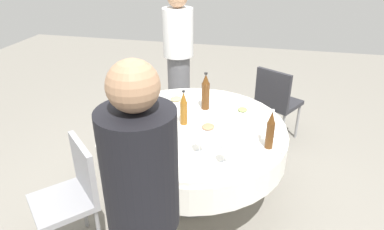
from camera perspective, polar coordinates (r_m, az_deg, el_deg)
The scene contains 21 objects.
ground_plane at distance 3.20m, azimuth 0.00°, elevation -13.22°, with size 10.00×10.00×0.00m, color gray.
dining_table at distance 2.85m, azimuth 0.00°, elevation -4.07°, with size 1.54×1.54×0.74m.
bottle_dark_green_far at distance 2.77m, azimuth -9.56°, elevation 0.69°, with size 0.07×0.07×0.25m.
bottle_amber_east at distance 2.73m, azimuth -1.39°, elevation 1.04°, with size 0.06×0.06×0.29m.
bottle_clear_right at distance 2.57m, azimuth -3.84°, elevation -0.76°, with size 0.07×0.07×0.28m.
bottle_brown_south at distance 2.47m, azimuth 12.89°, elevation -2.52°, with size 0.06×0.06×0.30m.
bottle_brown_front at distance 2.97m, azimuth 2.27°, elevation 3.80°, with size 0.07×0.07×0.33m.
wine_glass_south at distance 2.37m, azimuth 1.24°, elevation -3.99°, with size 0.07×0.07×0.15m.
wine_glass_front at distance 2.26m, azimuth 5.45°, elevation -5.66°, with size 0.07×0.07×0.16m.
plate_left at distance 3.17m, azimuth -2.65°, elevation 2.48°, with size 0.26×0.26×0.04m.
plate_rear at distance 3.00m, azimuth 8.38°, elevation 0.66°, with size 0.20×0.20×0.04m.
plate_outer at distance 2.70m, azimuth 2.69°, elevation -2.19°, with size 0.25×0.25×0.04m.
plate_north at distance 2.59m, azimuth -7.83°, elevation -3.86°, with size 0.21×0.21×0.02m.
fork_east at distance 2.44m, azimuth 8.36°, elevation -6.23°, with size 0.18×0.02×0.01m, color silver.
knife_right at distance 3.28m, azimuth 4.20°, elevation 3.13°, with size 0.18×0.02×0.01m, color silver.
spoon_south at distance 3.13m, azimuth -7.26°, elevation 1.74°, with size 0.18×0.02×0.01m, color silver.
folded_napkin at distance 2.70m, azimuth 11.99°, elevation -2.77°, with size 0.15×0.15×0.02m, color white.
person_far at distance 1.73m, azimuth -7.95°, elevation -16.74°, with size 0.34×0.34×1.68m.
person_east at distance 3.98m, azimuth -2.27°, elevation 9.35°, with size 0.34×0.34×1.64m.
chair_mid at distance 3.86m, azimuth 13.80°, elevation 2.54°, with size 0.55×0.55×0.87m.
chair_west at distance 2.58m, azimuth -19.25°, elevation -11.77°, with size 0.57×0.57×0.87m.
Camera 1 is at (2.38, 0.54, 2.07)m, focal length 32.10 mm.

